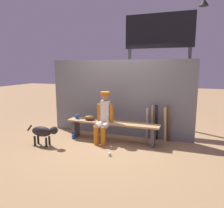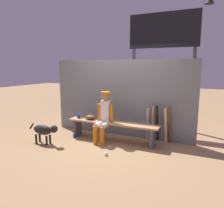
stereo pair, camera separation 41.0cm
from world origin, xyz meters
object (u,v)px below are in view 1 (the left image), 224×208
Objects in this scene: bat_wood_natural at (165,125)px; baseball at (110,154)px; dog at (44,132)px; bat_wood_dark at (169,124)px; scoreboard at (161,43)px; baseball_glove at (89,118)px; bat_aluminum_black at (156,123)px; cup_on_ground at (73,137)px; player_seated at (104,115)px; bat_wood_tan at (152,123)px; bat_aluminum_silver at (147,124)px; cup_on_bench at (77,117)px; dugout_bench at (112,126)px.

baseball is (-0.98, -1.23, -0.40)m from bat_wood_natural.
bat_wood_natural is at bearing 24.57° from dog.
scoreboard reaches higher than bat_wood_dark.
bat_aluminum_black is (1.64, 0.39, -0.08)m from baseball_glove.
cup_on_ground is (-2.02, -0.57, -0.41)m from bat_aluminum_black.
player_seated is 0.47m from baseball_glove.
bat_wood_tan is at bearing 161.82° from bat_aluminum_black.
baseball_glove is 1.60m from bat_wood_tan.
bat_aluminum_black is 0.26× the size of scoreboard.
bat_wood_tan is (0.13, 0.02, 0.03)m from bat_aluminum_silver.
bat_aluminum_silver is at bearing 29.74° from dog.
cup_on_bench is at bearing -167.20° from bat_aluminum_silver.
bat_wood_tan is at bearing 17.70° from cup_on_ground.
cup_on_bench is (-2.21, -0.35, 0.10)m from bat_wood_natural.
baseball is (-0.77, -1.27, -0.42)m from bat_aluminum_black.
bat_aluminum_silver is at bearing -94.91° from scoreboard.
player_seated reaches higher than bat_wood_tan.
player_seated is (-0.17, -0.11, 0.30)m from dugout_bench.
scoreboard is at bearing 90.93° from bat_wood_tan.
player_seated is 1.08m from baseball.
bat_aluminum_silver is at bearing 178.49° from bat_wood_dark.
baseball_glove is at bearing 134.89° from baseball.
player_seated is 1.13m from bat_aluminum_silver.
bat_wood_dark reaches higher than bat_aluminum_silver.
bat_aluminum_black is 8.50× the size of cup_on_ground.
bat_aluminum_black reaches higher than baseball_glove.
bat_wood_dark is at bearing 49.87° from baseball.
bat_aluminum_silver is 0.93× the size of bat_wood_tan.
dugout_bench is at bearing 106.40° from baseball.
scoreboard is (-0.02, 1.21, 2.05)m from bat_wood_tan.
bat_wood_natural reaches higher than cup_on_ground.
bat_aluminum_silver is 0.89× the size of bat_aluminum_black.
dugout_bench is 1.62m from dog.
dugout_bench is 0.89m from bat_aluminum_silver.
bat_wood_natural reaches higher than baseball.
bat_aluminum_silver is at bearing 16.02° from baseball_glove.
scoreboard is (1.87, 1.64, 1.96)m from cup_on_bench.
bat_aluminum_silver is at bearing 26.95° from dugout_bench.
player_seated reaches higher than baseball.
bat_wood_dark is at bearing -0.59° from bat_aluminum_black.
bat_wood_tan is at bearing 12.68° from cup_on_bench.
bat_wood_natural is 0.94× the size of bat_wood_dark.
baseball_glove is 2.55× the size of cup_on_bench.
scoreboard reaches higher than baseball_glove.
baseball is (0.26, -0.87, -0.34)m from dugout_bench.
bat_wood_dark is at bearing 11.41° from baseball_glove.
dugout_bench is 0.65× the size of scoreboard.
baseball_glove is (-0.61, 0.00, 0.17)m from dugout_bench.
player_seated is at bearing -14.27° from baseball_glove.
dugout_bench is 2.49× the size of bat_aluminum_black.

